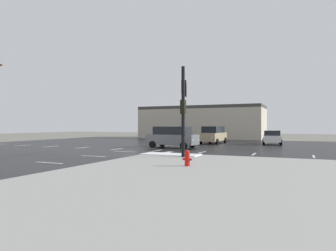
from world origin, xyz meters
TOP-DOWN VIEW (x-y plane):
  - ground_plane at (0.00, 0.00)m, footprint 120.00×120.00m
  - road_asphalt at (0.00, 0.00)m, footprint 44.00×44.00m
  - sidewalk_corner at (12.00, -12.00)m, footprint 18.00×18.00m
  - snow_strip_curbside at (5.00, -4.00)m, footprint 4.00×1.60m
  - lane_markings at (1.20, -1.38)m, footprint 36.15×36.15m
  - traffic_signal_mast at (5.75, -3.48)m, footprint 1.87×4.82m
  - fire_hydrant at (8.00, -8.87)m, footprint 0.48×0.26m
  - strip_building_background at (-1.95, 25.29)m, footprint 20.09×8.00m
  - sedan_white at (10.24, 12.77)m, footprint 2.37×4.66m
  - suv_grey at (1.96, 3.44)m, footprint 4.93×2.42m
  - suv_tan at (3.70, 11.75)m, footprint 2.37×4.92m

SIDE VIEW (x-z plane):
  - ground_plane at x=0.00m, z-range 0.00..0.00m
  - road_asphalt at x=0.00m, z-range 0.00..0.02m
  - lane_markings at x=1.20m, z-range 0.02..0.03m
  - sidewalk_corner at x=12.00m, z-range 0.00..0.14m
  - snow_strip_curbside at x=5.00m, z-range 0.14..0.20m
  - fire_hydrant at x=8.00m, z-range 0.14..0.93m
  - sedan_white at x=10.24m, z-range 0.06..1.64m
  - suv_grey at x=1.96m, z-range 0.08..2.11m
  - suv_tan at x=3.70m, z-range 0.08..2.11m
  - strip_building_background at x=-1.95m, z-range 0.00..5.33m
  - traffic_signal_mast at x=5.75m, z-range 1.24..7.03m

